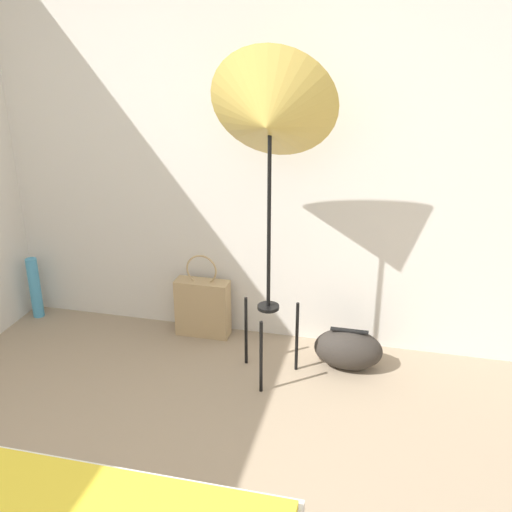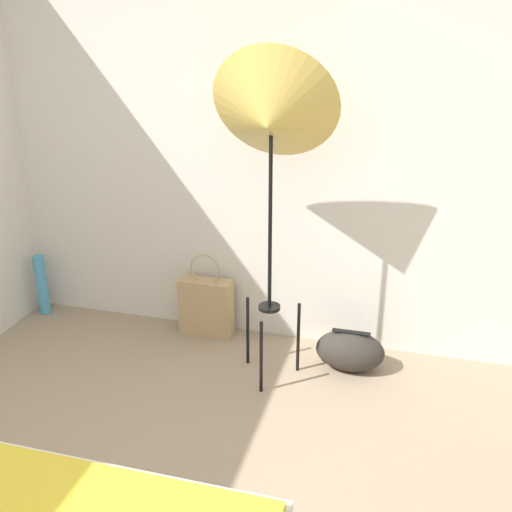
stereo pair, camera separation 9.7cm
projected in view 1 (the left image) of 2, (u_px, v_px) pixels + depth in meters
The scene contains 5 objects.
wall_back at pixel (255, 146), 3.72m from camera, with size 8.00×0.05×2.60m.
photo_umbrella at pixel (270, 118), 3.10m from camera, with size 0.69×0.51×1.93m.
tote_bag at pixel (203, 307), 4.07m from camera, with size 0.37×0.13×0.59m.
duffel_bag at pixel (348, 349), 3.71m from camera, with size 0.42×0.25×0.26m.
paper_roll at pixel (35, 288), 4.31m from camera, with size 0.08×0.08×0.45m.
Camera 1 is at (0.87, -1.36, 2.05)m, focal length 42.00 mm.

